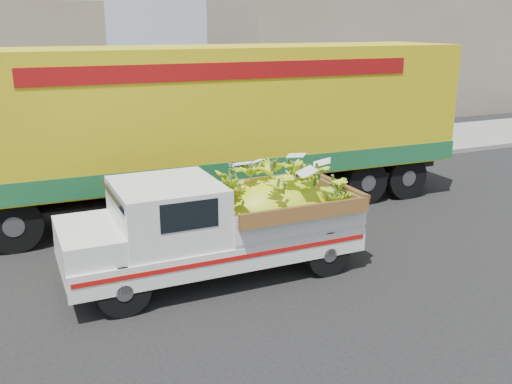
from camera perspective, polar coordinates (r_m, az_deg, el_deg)
name	(u,v)px	position (r m, az deg, el deg)	size (l,w,h in m)	color
ground	(178,280)	(10.13, -7.84, -8.67)	(100.00, 100.00, 0.00)	black
curb	(113,189)	(15.52, -14.13, 0.25)	(60.00, 0.25, 0.15)	gray
sidewalk	(99,172)	(17.53, -15.41, 1.98)	(60.00, 4.00, 0.14)	gray
building_right	(365,51)	(28.93, 10.81, 13.65)	(14.00, 6.00, 6.00)	gray
pickup_truck	(234,221)	(10.00, -2.21, -2.91)	(5.09, 1.88, 1.78)	black
semi_trailer	(217,121)	(13.27, -3.96, 7.08)	(12.02, 2.81, 3.80)	black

